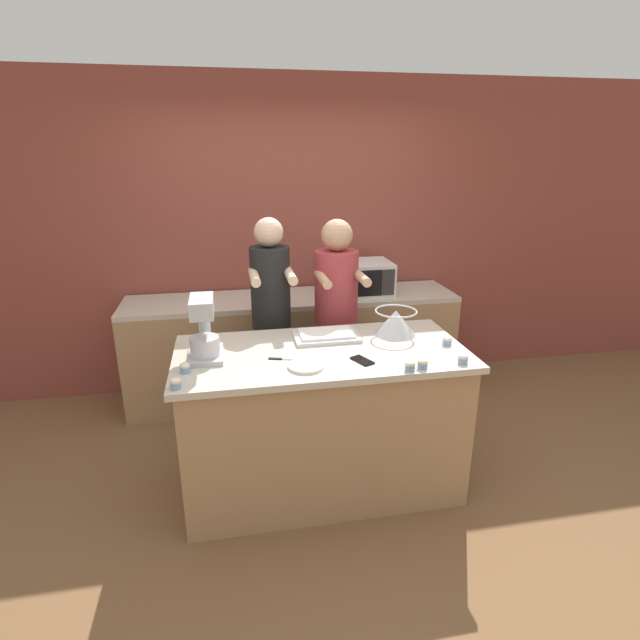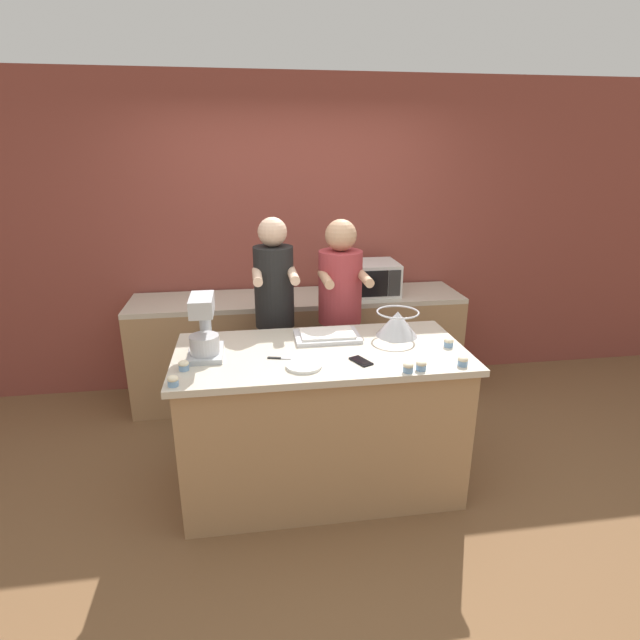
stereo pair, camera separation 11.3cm
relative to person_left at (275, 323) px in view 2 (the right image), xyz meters
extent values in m
plane|color=brown|center=(0.23, -0.71, -0.89)|extent=(16.00, 16.00, 0.00)
cube|color=brown|center=(0.23, 0.94, 0.46)|extent=(10.00, 0.06, 2.70)
cube|color=#A87F56|center=(0.23, -0.71, -0.44)|extent=(1.69, 0.80, 0.91)
cube|color=beige|center=(0.23, -0.71, 0.04)|extent=(1.76, 0.85, 0.04)
cube|color=#A87F56|center=(0.23, 0.59, -0.46)|extent=(2.80, 0.60, 0.88)
cube|color=beige|center=(0.23, 0.59, 0.00)|extent=(2.80, 0.60, 0.04)
cylinder|color=#232328|center=(0.00, 0.00, -0.46)|extent=(0.22, 0.22, 0.87)
cylinder|color=black|center=(0.00, 0.00, 0.27)|extent=(0.28, 0.28, 0.59)
sphere|color=#DBB293|center=(0.00, 0.00, 0.67)|extent=(0.20, 0.20, 0.20)
cylinder|color=#DBB293|center=(-0.12, -0.17, 0.40)|extent=(0.06, 0.34, 0.06)
cylinder|color=#DBB293|center=(0.12, -0.17, 0.40)|extent=(0.06, 0.34, 0.06)
cylinder|color=#33384C|center=(0.48, 0.00, -0.45)|extent=(0.25, 0.25, 0.88)
cylinder|color=#A8383D|center=(0.48, 0.00, 0.25)|extent=(0.32, 0.32, 0.53)
sphere|color=tan|center=(0.48, 0.00, 0.63)|extent=(0.23, 0.23, 0.23)
cylinder|color=tan|center=(0.35, -0.17, 0.36)|extent=(0.06, 0.34, 0.06)
cylinder|color=tan|center=(0.62, -0.17, 0.36)|extent=(0.06, 0.34, 0.06)
cube|color=#B2B7BC|center=(-0.45, -0.69, 0.07)|extent=(0.20, 0.30, 0.03)
cylinder|color=#B2B7BC|center=(-0.45, -0.57, 0.21)|extent=(0.07, 0.07, 0.24)
cube|color=#B2B7BC|center=(-0.45, -0.70, 0.37)|extent=(0.13, 0.26, 0.10)
cylinder|color=#BCBCC1|center=(-0.45, -0.72, 0.14)|extent=(0.17, 0.17, 0.11)
cone|color=#BCBCC1|center=(0.76, -0.53, 0.14)|extent=(0.27, 0.27, 0.17)
torus|color=#BCBCC1|center=(0.76, -0.53, 0.22)|extent=(0.28, 0.28, 0.01)
cube|color=silver|center=(0.30, -0.51, 0.07)|extent=(0.41, 0.27, 0.02)
cube|color=white|center=(0.30, -0.51, 0.09)|extent=(0.34, 0.22, 0.02)
cube|color=silver|center=(0.83, 0.59, 0.16)|extent=(0.51, 0.40, 0.27)
cube|color=black|center=(0.79, 0.38, 0.16)|extent=(0.34, 0.01, 0.22)
cube|color=#2D2D2D|center=(1.01, 0.38, 0.16)|extent=(0.10, 0.01, 0.22)
cube|color=black|center=(0.43, -0.91, 0.06)|extent=(0.12, 0.16, 0.01)
cube|color=black|center=(0.43, -0.91, 0.07)|extent=(0.11, 0.14, 0.00)
cylinder|color=white|center=(0.10, -0.94, 0.07)|extent=(0.20, 0.20, 0.02)
cube|color=#BCBCC1|center=(0.05, -0.82, 0.06)|extent=(0.14, 0.05, 0.01)
cube|color=black|center=(-0.06, -0.79, 0.06)|extent=(0.08, 0.04, 0.01)
cylinder|color=#759EC6|center=(-0.59, -1.07, 0.07)|extent=(0.06, 0.06, 0.03)
ellipsoid|color=beige|center=(-0.59, -1.07, 0.10)|extent=(0.06, 0.06, 0.03)
cylinder|color=#759EC6|center=(0.66, -1.08, 0.07)|extent=(0.06, 0.06, 0.03)
ellipsoid|color=beige|center=(0.66, -1.08, 0.10)|extent=(0.06, 0.06, 0.03)
cylinder|color=#759EC6|center=(0.99, -1.05, 0.07)|extent=(0.06, 0.06, 0.03)
ellipsoid|color=beige|center=(0.99, -1.05, 0.10)|extent=(0.06, 0.06, 0.03)
cylinder|color=#759EC6|center=(0.74, -1.07, 0.07)|extent=(0.06, 0.06, 0.03)
ellipsoid|color=beige|center=(0.74, -1.07, 0.10)|extent=(0.06, 0.06, 0.03)
cylinder|color=#759EC6|center=(1.02, -0.77, 0.07)|extent=(0.06, 0.06, 0.03)
ellipsoid|color=beige|center=(1.02, -0.77, 0.10)|extent=(0.06, 0.06, 0.03)
cylinder|color=#759EC6|center=(-0.56, -0.88, 0.07)|extent=(0.06, 0.06, 0.03)
ellipsoid|color=beige|center=(-0.56, -0.88, 0.10)|extent=(0.06, 0.06, 0.03)
camera|label=1|loc=(-0.30, -3.45, 1.22)|focal=28.00mm
camera|label=2|loc=(-0.19, -3.47, 1.22)|focal=28.00mm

